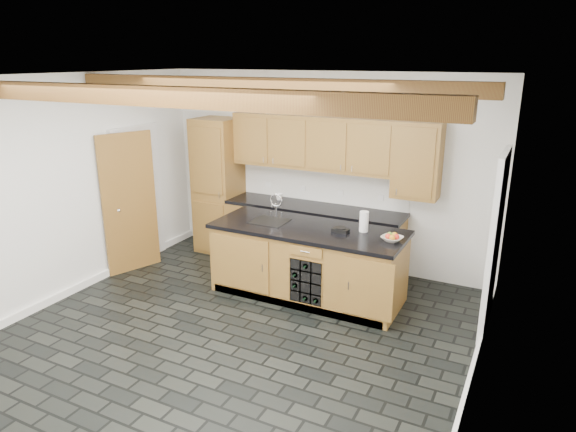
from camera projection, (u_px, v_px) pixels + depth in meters
name	position (u px, v px, depth m)	size (l,w,h in m)	color
ground	(235.00, 335.00, 5.74)	(5.00, 5.00, 0.00)	black
room_shell	(249.00, 192.00, 5.78)	(5.01, 5.00, 5.00)	white
back_cabinetry	(293.00, 200.00, 7.52)	(3.65, 0.62, 2.20)	olive
island	(308.00, 262.00, 6.57)	(2.48, 0.96, 0.93)	olive
faucet	(271.00, 218.00, 6.70)	(0.45, 0.40, 0.34)	black
kitchen_scale	(340.00, 230.00, 6.27)	(0.21, 0.14, 0.06)	black
fruit_bowl	(392.00, 239.00, 5.96)	(0.24, 0.24, 0.06)	beige
fruit_cluster	(392.00, 236.00, 5.95)	(0.16, 0.17, 0.07)	red
paper_towel	(364.00, 222.00, 6.26)	(0.11, 0.11, 0.25)	white
mug	(279.00, 197.00, 7.67)	(0.11, 0.11, 0.10)	white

